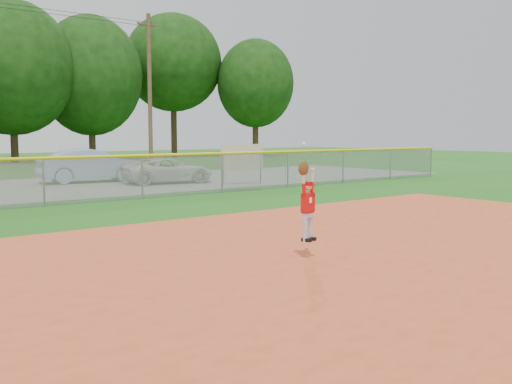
% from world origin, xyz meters
% --- Properties ---
extents(ground, '(120.00, 120.00, 0.00)m').
position_xyz_m(ground, '(0.00, 0.00, 0.00)').
color(ground, '#1C5713').
rests_on(ground, ground).
extents(clay_infield, '(24.00, 16.00, 0.04)m').
position_xyz_m(clay_infield, '(0.00, -3.00, 0.02)').
color(clay_infield, '#BF4522').
rests_on(clay_infield, ground).
extents(car_blue, '(4.77, 2.12, 1.52)m').
position_xyz_m(car_blue, '(4.51, 17.39, 0.79)').
color(car_blue, '#82A0C2').
rests_on(car_blue, parking_strip).
extents(car_white_b, '(4.25, 2.38, 1.12)m').
position_xyz_m(car_white_b, '(7.02, 14.74, 0.59)').
color(car_white_b, silver).
rests_on(car_white_b, parking_strip).
extents(sponsor_sign, '(1.97, 0.50, 1.78)m').
position_xyz_m(sponsor_sign, '(9.25, 12.17, 1.18)').
color(sponsor_sign, gray).
rests_on(sponsor_sign, ground).
extents(outfield_fence, '(40.06, 0.10, 1.55)m').
position_xyz_m(outfield_fence, '(0.00, 10.00, 0.88)').
color(outfield_fence, gray).
rests_on(outfield_fence, ground).
extents(ballplayer, '(0.48, 0.25, 1.77)m').
position_xyz_m(ballplayer, '(1.29, -0.41, 1.06)').
color(ballplayer, silver).
rests_on(ballplayer, ground).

